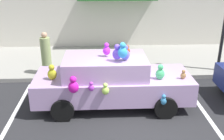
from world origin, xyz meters
name	(u,v)px	position (x,y,z in m)	size (l,w,h in m)	color
ground_plane	(139,126)	(0.00, 0.00, 0.00)	(60.00, 60.00, 0.00)	#262628
sidewalk	(123,60)	(0.00, 5.00, 0.07)	(24.00, 4.00, 0.15)	gray
parking_stripe_front	(199,105)	(2.00, 1.00, 0.00)	(0.12, 3.60, 0.01)	silver
parking_stripe_rear	(17,110)	(-3.53, 1.00, 0.00)	(0.12, 3.60, 0.01)	silver
plush_covered_car	(111,81)	(-0.71, 1.20, 0.80)	(4.59, 2.00, 2.11)	#B694C5
teddy_bear_on_sidewalk	(93,59)	(-1.29, 3.98, 0.50)	(0.40, 0.33, 0.76)	beige
pedestrian_near_shopfront	(46,55)	(-3.01, 3.43, 0.89)	(0.36, 0.36, 1.61)	#9AAC6C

